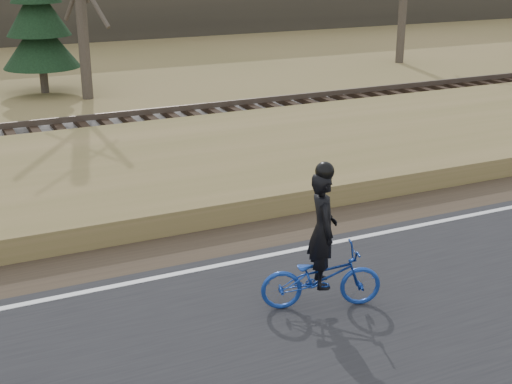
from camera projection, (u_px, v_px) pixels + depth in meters
name	position (u px, v px, depth m)	size (l,w,h in m)	color
shoulder	(479.00, 193.00, 14.83)	(120.00, 1.60, 0.04)	#473A2B
embankment	(394.00, 148.00, 17.32)	(120.00, 5.00, 0.44)	olive
ballast	(316.00, 115.00, 20.56)	(120.00, 3.00, 0.45)	slate
railroad	(317.00, 105.00, 20.46)	(120.00, 2.40, 0.29)	black
cyclist	(322.00, 262.00, 9.96)	(1.82, 1.11, 2.15)	navy
conifer	(37.00, 11.00, 23.85)	(2.60, 2.60, 5.84)	#4E4539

